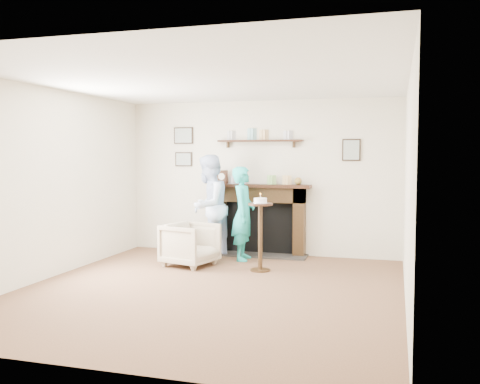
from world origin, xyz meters
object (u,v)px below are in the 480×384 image
man (209,258)px  woman (243,260)px  armchair (190,266)px  pedestal_table (260,223)px

man → woman: man is taller
armchair → woman: size_ratio=0.48×
woman → pedestal_table: size_ratio=1.32×
man → woman: size_ratio=1.13×
man → woman: 0.57m
woman → pedestal_table: bearing=-153.4°
man → woman: (0.57, -0.00, 0.00)m
armchair → man: (0.05, 0.65, 0.00)m
armchair → pedestal_table: 1.26m
woman → man: bearing=83.7°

